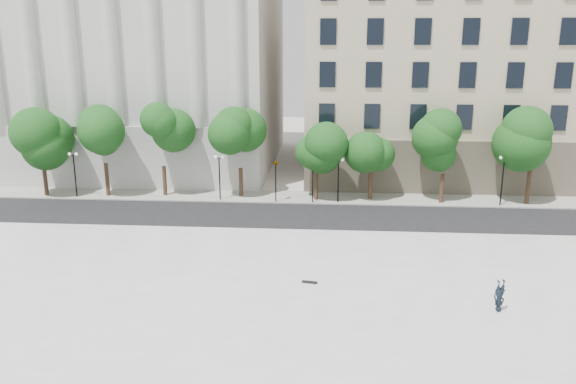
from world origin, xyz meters
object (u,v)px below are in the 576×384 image
(traffic_light_east, at_px, (313,162))
(skateboard, at_px, (310,282))
(person_lying, at_px, (498,307))
(traffic_light_west, at_px, (276,161))

(traffic_light_east, bearing_deg, skateboard, -88.83)
(traffic_light_east, relative_size, person_lying, 2.50)
(traffic_light_west, bearing_deg, skateboard, -78.61)
(traffic_light_west, distance_m, traffic_light_east, 3.17)
(traffic_light_east, distance_m, skateboard, 17.80)
(traffic_light_west, relative_size, skateboard, 4.96)
(traffic_light_west, relative_size, traffic_light_east, 1.02)
(traffic_light_west, bearing_deg, person_lying, -57.24)
(traffic_light_west, relative_size, person_lying, 2.56)
(person_lying, bearing_deg, traffic_light_west, 105.09)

